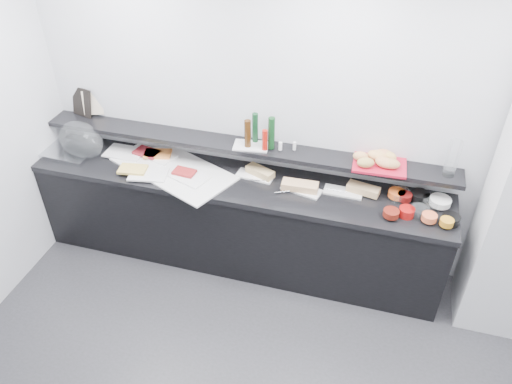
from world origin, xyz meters
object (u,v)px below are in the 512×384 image
(sandwich_plate_mid, at_px, (302,190))
(condiment_tray, at_px, (251,146))
(bread_tray, at_px, (379,165))
(framed_print, at_px, (82,102))
(carafe, at_px, (452,159))
(cloche_base, at_px, (67,151))

(sandwich_plate_mid, xyz_separation_m, condiment_tray, (-0.48, 0.15, 0.25))
(condiment_tray, height_order, bread_tray, bread_tray)
(framed_print, height_order, bread_tray, framed_print)
(framed_print, height_order, carafe, carafe)
(cloche_base, xyz_separation_m, bread_tray, (2.76, 0.18, 0.24))
(sandwich_plate_mid, height_order, condiment_tray, condiment_tray)
(condiment_tray, relative_size, bread_tray, 0.70)
(bread_tray, xyz_separation_m, carafe, (0.52, 0.02, 0.14))
(sandwich_plate_mid, relative_size, framed_print, 1.26)
(cloche_base, xyz_separation_m, carafe, (3.28, 0.20, 0.38))
(cloche_base, height_order, framed_print, framed_print)
(carafe, bearing_deg, cloche_base, -176.45)
(sandwich_plate_mid, xyz_separation_m, carafe, (1.10, 0.17, 0.39))
(condiment_tray, bearing_deg, cloche_base, 178.40)
(cloche_base, relative_size, framed_print, 1.92)
(cloche_base, relative_size, carafe, 1.66)
(condiment_tray, bearing_deg, carafe, -7.23)
(cloche_base, relative_size, bread_tray, 1.20)
(condiment_tray, distance_m, carafe, 1.59)
(cloche_base, distance_m, framed_print, 0.47)
(cloche_base, distance_m, condiment_tray, 1.72)
(sandwich_plate_mid, bearing_deg, cloche_base, -165.95)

